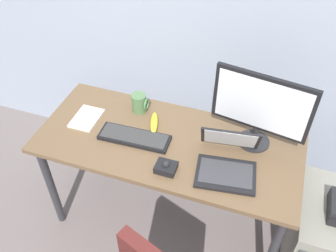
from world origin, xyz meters
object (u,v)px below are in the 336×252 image
object	(u,v)px
keyboard	(134,137)
trackball_mouse	(166,167)
monitor_main	(261,107)
banana	(154,123)
coffee_mug	(140,103)
file_cabinet	(327,241)
paper_notepad	(86,118)
laptop	(227,161)

from	to	relation	value
keyboard	trackball_mouse	xyz separation A→B (m)	(0.25, -0.16, 0.01)
monitor_main	banana	xyz separation A→B (m)	(-0.58, -0.06, -0.24)
trackball_mouse	banana	distance (m)	0.35
monitor_main	coffee_mug	size ratio (longest dim) A/B	4.46
file_cabinet	trackball_mouse	world-z (taller)	trackball_mouse
keyboard	paper_notepad	size ratio (longest dim) A/B	2.00
file_cabinet	laptop	world-z (taller)	laptop
coffee_mug	paper_notepad	world-z (taller)	coffee_mug
laptop	paper_notepad	world-z (taller)	laptop
trackball_mouse	banana	xyz separation A→B (m)	(-0.18, 0.30, -0.00)
file_cabinet	coffee_mug	world-z (taller)	coffee_mug
monitor_main	keyboard	xyz separation A→B (m)	(-0.65, -0.20, -0.24)
trackball_mouse	coffee_mug	xyz separation A→B (m)	(-0.31, 0.41, 0.04)
trackball_mouse	laptop	bearing A→B (deg)	22.52
laptop	keyboard	bearing A→B (deg)	176.06
keyboard	coffee_mug	bearing A→B (deg)	105.28
file_cabinet	keyboard	distance (m)	1.27
coffee_mug	paper_notepad	xyz separation A→B (m)	(-0.28, -0.18, -0.05)
file_cabinet	monitor_main	bearing A→B (deg)	159.48
paper_notepad	coffee_mug	bearing A→B (deg)	33.34
coffee_mug	paper_notepad	bearing A→B (deg)	-146.66
file_cabinet	coffee_mug	xyz separation A→B (m)	(-1.25, 0.25, 0.51)
trackball_mouse	banana	size ratio (longest dim) A/B	0.58
file_cabinet	laptop	xyz separation A→B (m)	(-0.64, -0.04, 0.50)
monitor_main	trackball_mouse	distance (m)	0.59
paper_notepad	banana	xyz separation A→B (m)	(0.41, 0.08, 0.01)
laptop	coffee_mug	bearing A→B (deg)	155.19
file_cabinet	keyboard	bearing A→B (deg)	179.91
trackball_mouse	paper_notepad	distance (m)	0.63
file_cabinet	monitor_main	world-z (taller)	monitor_main
keyboard	coffee_mug	xyz separation A→B (m)	(-0.07, 0.24, 0.05)
keyboard	coffee_mug	distance (m)	0.26
paper_notepad	banana	distance (m)	0.42
trackball_mouse	coffee_mug	distance (m)	0.51
coffee_mug	banana	bearing A→B (deg)	-37.56
file_cabinet	trackball_mouse	bearing A→B (deg)	-170.34
keyboard	laptop	bearing A→B (deg)	-3.94
keyboard	trackball_mouse	size ratio (longest dim) A/B	3.77
laptop	banana	distance (m)	0.51
keyboard	trackball_mouse	bearing A→B (deg)	-33.05
keyboard	laptop	xyz separation A→B (m)	(0.54, -0.04, 0.04)
keyboard	banana	world-z (taller)	banana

